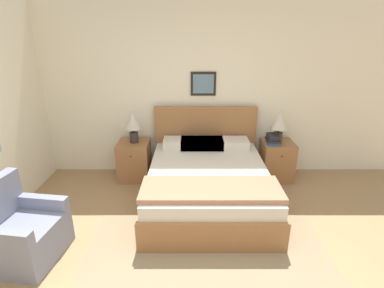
# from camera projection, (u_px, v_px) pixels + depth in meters

# --- Properties ---
(wall_back) EXTENTS (6.86, 0.09, 2.60)m
(wall_back) POSITION_uv_depth(u_px,v_px,m) (187.00, 92.00, 4.61)
(wall_back) COLOR beige
(wall_back) RESTS_ON ground_plane
(area_rug_main) EXTENTS (2.54, 1.73, 0.01)m
(area_rug_main) POSITION_uv_depth(u_px,v_px,m) (207.00, 265.00, 2.98)
(area_rug_main) COLOR #897556
(area_rug_main) RESTS_ON ground_plane
(bed) EXTENTS (1.58, 1.97, 1.11)m
(bed) POSITION_uv_depth(u_px,v_px,m) (207.00, 182.00, 4.00)
(bed) COLOR #936038
(bed) RESTS_ON ground_plane
(armchair) EXTENTS (0.74, 0.77, 0.84)m
(armchair) POSITION_uv_depth(u_px,v_px,m) (19.00, 234.00, 2.99)
(armchair) COLOR gray
(armchair) RESTS_ON ground_plane
(nightstand_near_window) EXTENTS (0.47, 0.50, 0.60)m
(nightstand_near_window) POSITION_uv_depth(u_px,v_px,m) (133.00, 160.00, 4.67)
(nightstand_near_window) COLOR #936038
(nightstand_near_window) RESTS_ON ground_plane
(nightstand_by_door) EXTENTS (0.47, 0.50, 0.60)m
(nightstand_by_door) POSITION_uv_depth(u_px,v_px,m) (275.00, 160.00, 4.67)
(nightstand_by_door) COLOR #936038
(nightstand_by_door) RESTS_ON ground_plane
(table_lamp_near_window) EXTENTS (0.24, 0.24, 0.48)m
(table_lamp_near_window) POSITION_uv_depth(u_px,v_px,m) (132.00, 123.00, 4.45)
(table_lamp_near_window) COLOR #2D2823
(table_lamp_near_window) RESTS_ON nightstand_near_window
(table_lamp_by_door) EXTENTS (0.24, 0.24, 0.48)m
(table_lamp_by_door) POSITION_uv_depth(u_px,v_px,m) (278.00, 123.00, 4.46)
(table_lamp_by_door) COLOR #2D2823
(table_lamp_by_door) RESTS_ON nightstand_by_door
(book_thick_bottom) EXTENTS (0.21, 0.25, 0.04)m
(book_thick_bottom) POSITION_uv_depth(u_px,v_px,m) (271.00, 142.00, 4.52)
(book_thick_bottom) COLOR #335693
(book_thick_bottom) RESTS_ON nightstand_by_door
(book_hardcover_middle) EXTENTS (0.22, 0.27, 0.03)m
(book_hardcover_middle) POSITION_uv_depth(u_px,v_px,m) (272.00, 140.00, 4.50)
(book_hardcover_middle) COLOR #232328
(book_hardcover_middle) RESTS_ON book_thick_bottom
(book_novel_upper) EXTENTS (0.15, 0.21, 0.03)m
(book_novel_upper) POSITION_uv_depth(u_px,v_px,m) (272.00, 138.00, 4.49)
(book_novel_upper) COLOR #232328
(book_novel_upper) RESTS_ON book_hardcover_middle
(book_slim_near_top) EXTENTS (0.16, 0.23, 0.04)m
(book_slim_near_top) POSITION_uv_depth(u_px,v_px,m) (272.00, 136.00, 4.48)
(book_slim_near_top) COLOR #232328
(book_slim_near_top) RESTS_ON book_novel_upper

